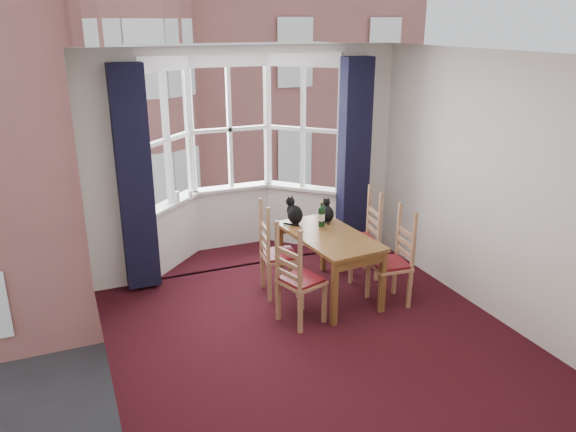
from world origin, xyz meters
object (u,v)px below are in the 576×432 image
dining_table (329,242)px  wine_bottle (321,215)px  candle_tall (177,197)px  candle_short (191,195)px  cat_left (294,213)px  chair_left_near (295,284)px  chair_right_far (366,240)px  cat_right (327,212)px  chair_right_near (397,264)px  chair_left_far (272,257)px

dining_table → wine_bottle: 0.36m
candle_tall → candle_short: 0.18m
cat_left → chair_left_near: bearing=-113.0°
candle_short → dining_table: bearing=-52.6°
dining_table → chair_right_far: chair_right_far is taller
candle_short → candle_tall: bearing=-170.6°
chair_left_near → cat_right: size_ratio=3.21×
chair_right_far → cat_left: size_ratio=2.73×
chair_left_near → candle_tall: bearing=110.8°
chair_right_near → cat_right: bearing=117.4°
chair_left_far → chair_left_near: bearing=-93.0°
chair_right_near → cat_left: (-0.85, 0.95, 0.42)m
chair_right_far → cat_right: 0.65m
chair_right_far → cat_left: 1.01m
wine_bottle → candle_tall: bearing=138.0°
chair_right_far → cat_right: size_ratio=3.21×
cat_right → wine_bottle: (-0.15, -0.15, 0.03)m
chair_left_far → cat_right: bearing=10.2°
chair_right_far → chair_left_far: bearing=-178.9°
chair_right_far → candle_short: (-1.90, 1.28, 0.45)m
chair_right_near → candle_short: bearing=132.2°
cat_right → wine_bottle: size_ratio=0.92×
dining_table → chair_left_near: (-0.63, -0.47, -0.19)m
chair_left_near → candle_short: size_ratio=8.07×
chair_right_far → chair_left_near: bearing=-149.4°
chair_left_far → cat_left: cat_left is taller
chair_left_far → cat_left: size_ratio=2.73×
cat_left → dining_table: bearing=-66.8°
chair_right_far → wine_bottle: 0.78m
chair_left_near → chair_right_near: same height
chair_right_near → candle_short: 2.80m
chair_left_far → candle_tall: (-0.81, 1.28, 0.46)m
dining_table → candle_short: (-1.22, 1.59, 0.26)m
chair_left_far → chair_right_near: same height
chair_right_near → cat_left: bearing=131.8°
chair_left_near → wine_bottle: size_ratio=2.97×
chair_right_near → candle_tall: (-2.04, 2.01, 0.46)m
dining_table → chair_right_near: size_ratio=1.53×
chair_left_near → cat_left: 1.13m
chair_left_near → cat_left: (0.41, 0.97, 0.42)m
chair_right_near → wine_bottle: size_ratio=2.97×
chair_left_far → candle_tall: size_ratio=6.85×
dining_table → chair_right_near: 0.80m
dining_table → chair_left_near: size_ratio=1.53×
cat_left → candle_short: 1.48m
chair_right_near → candle_tall: 2.90m
wine_bottle → cat_left: bearing=137.3°
chair_right_near → chair_right_far: same height
cat_left → candle_short: bearing=132.6°
dining_table → chair_left_near: chair_left_near is taller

